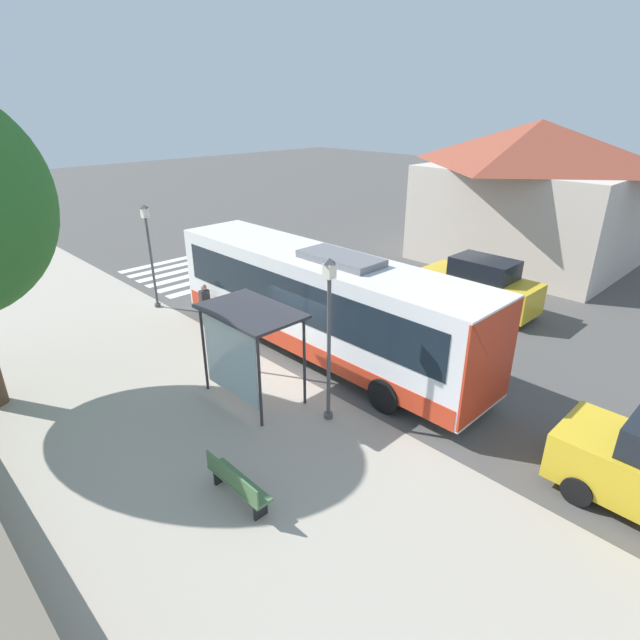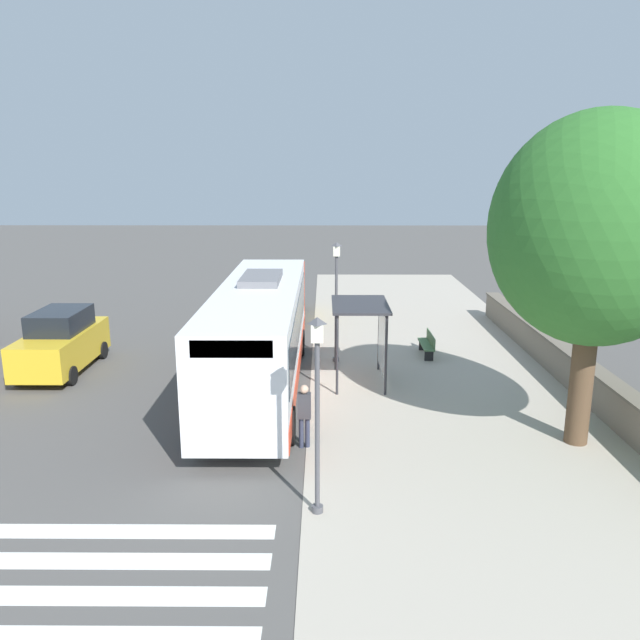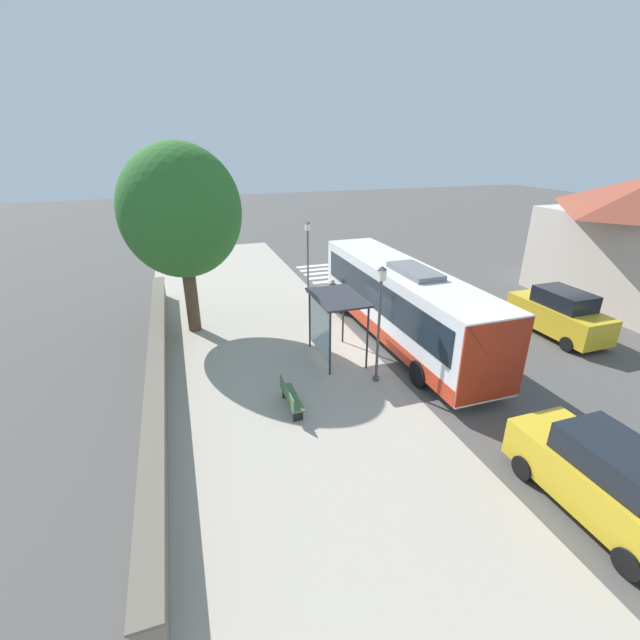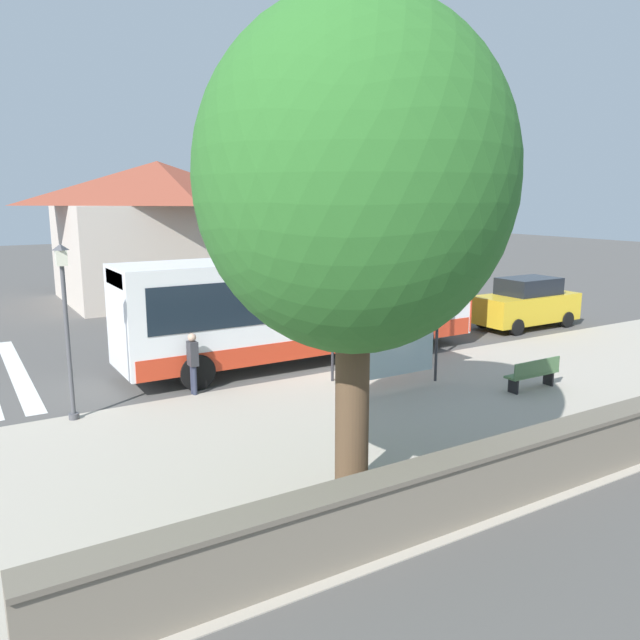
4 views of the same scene
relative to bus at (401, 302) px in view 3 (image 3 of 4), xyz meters
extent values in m
plane|color=#514F4C|center=(-1.60, -0.36, -1.85)|extent=(120.00, 120.00, 0.00)
cube|color=#ADA393|center=(-6.10, -0.36, -1.84)|extent=(9.00, 44.00, 0.02)
cube|color=silver|center=(3.40, 8.27, -1.85)|extent=(9.00, 0.50, 0.01)
cube|color=silver|center=(3.40, 9.22, -1.85)|extent=(9.00, 0.50, 0.01)
cube|color=silver|center=(3.40, 10.17, -1.85)|extent=(9.00, 0.50, 0.01)
cube|color=silver|center=(3.40, 11.12, -1.85)|extent=(9.00, 0.50, 0.01)
cube|color=silver|center=(3.40, 12.07, -1.85)|extent=(9.00, 0.50, 0.01)
cube|color=silver|center=(3.40, 13.02, -1.85)|extent=(9.00, 0.50, 0.01)
cube|color=slate|center=(-10.15, -0.36, -1.32)|extent=(0.50, 20.00, 1.07)
cube|color=#685F52|center=(-10.15, -0.36, -0.74)|extent=(0.60, 20.00, 0.08)
cube|color=white|center=(0.00, 0.02, 0.05)|extent=(2.46, 11.96, 2.91)
cube|color=black|center=(0.00, 0.02, 0.43)|extent=(2.50, 11.00, 1.28)
cube|color=red|center=(0.00, 0.02, -1.11)|extent=(2.50, 11.72, 0.58)
cube|color=red|center=(0.00, -5.93, 0.05)|extent=(2.50, 0.06, 2.79)
cube|color=black|center=(0.00, 5.96, 1.21)|extent=(1.85, 0.08, 0.41)
cube|color=slate|center=(0.00, -0.88, 1.61)|extent=(1.23, 2.63, 0.22)
cylinder|color=black|center=(-1.15, 4.20, -1.35)|extent=(0.30, 1.00, 1.00)
cylinder|color=black|center=(1.15, 4.20, -1.35)|extent=(0.30, 1.00, 1.00)
cylinder|color=black|center=(-1.15, -3.69, -1.35)|extent=(0.30, 1.00, 1.00)
cylinder|color=black|center=(1.15, -3.69, -1.35)|extent=(0.30, 1.00, 1.00)
cylinder|color=#2D2D33|center=(-2.46, -1.91, -0.55)|extent=(0.08, 0.08, 2.60)
cylinder|color=#2D2D33|center=(-2.46, 0.62, -0.55)|extent=(0.08, 0.08, 2.60)
cylinder|color=#2D2D33|center=(-3.98, -1.91, -0.55)|extent=(0.08, 0.08, 2.60)
cylinder|color=#2D2D33|center=(-3.98, 0.62, -0.55)|extent=(0.08, 0.08, 2.60)
cube|color=#2D2D33|center=(-3.22, -0.65, 0.78)|extent=(1.82, 2.84, 0.08)
cube|color=silver|center=(-3.96, -0.65, -0.42)|extent=(0.03, 2.28, 2.08)
cylinder|color=#2D3347|center=(-1.63, 4.44, -1.45)|extent=(0.12, 0.12, 0.81)
cylinder|color=#2D3347|center=(-1.47, 4.44, -1.45)|extent=(0.12, 0.12, 0.81)
cube|color=#333338|center=(-1.55, 4.44, -0.72)|extent=(0.34, 0.22, 0.65)
sphere|color=tan|center=(-1.55, 4.44, -0.28)|extent=(0.22, 0.22, 0.22)
cube|color=#4C7247|center=(-5.93, -3.64, -1.40)|extent=(0.40, 1.76, 0.06)
cube|color=#4C7247|center=(-6.10, -3.64, -1.17)|extent=(0.04, 1.76, 0.40)
cube|color=black|center=(-5.93, -4.35, -1.63)|extent=(0.32, 0.06, 0.45)
cube|color=black|center=(-5.93, -2.94, -1.63)|extent=(0.32, 0.06, 0.45)
cylinder|color=#4C4C51|center=(-1.92, 7.56, -1.77)|extent=(0.24, 0.24, 0.16)
cylinder|color=#4C4C51|center=(-1.92, 7.56, -0.01)|extent=(0.10, 0.10, 3.68)
cube|color=silver|center=(-1.92, 7.56, 2.00)|extent=(0.24, 0.24, 0.35)
pyramid|color=#4C4C51|center=(-1.92, 7.56, 2.25)|extent=(0.28, 0.28, 0.14)
cylinder|color=#4C4C51|center=(-2.49, -2.86, -1.77)|extent=(0.24, 0.24, 0.16)
cylinder|color=#4C4C51|center=(-2.49, -2.86, 0.11)|extent=(0.10, 0.10, 3.93)
cube|color=silver|center=(-2.49, -2.86, 2.25)|extent=(0.24, 0.24, 0.35)
pyramid|color=#4C4C51|center=(-2.49, -2.86, 2.49)|extent=(0.28, 0.28, 0.14)
cylinder|color=brown|center=(-8.59, 4.10, 0.20)|extent=(0.58, 0.58, 4.10)
ellipsoid|color=#2D6B28|center=(-8.59, 4.10, 3.66)|extent=(5.13, 5.13, 5.64)
cube|color=gold|center=(-0.08, -10.10, -1.04)|extent=(1.86, 4.50, 1.08)
cube|color=black|center=(-0.08, -10.22, -0.17)|extent=(1.58, 2.34, 0.67)
cylinder|color=black|center=(-0.96, -8.64, -1.53)|extent=(0.22, 0.64, 0.64)
cylinder|color=black|center=(0.79, -8.64, -1.53)|extent=(0.22, 0.64, 0.64)
cylinder|color=black|center=(-0.96, -11.57, -1.53)|extent=(0.22, 0.64, 0.64)
cube|color=gold|center=(7.15, -1.75, -1.00)|extent=(1.84, 4.56, 1.17)
cube|color=black|center=(7.15, -1.86, -0.05)|extent=(1.56, 2.37, 0.73)
cylinder|color=black|center=(6.28, -0.26, -1.53)|extent=(0.22, 0.64, 0.64)
cylinder|color=black|center=(8.01, -0.26, -1.53)|extent=(0.22, 0.64, 0.64)
cylinder|color=black|center=(6.28, -3.23, -1.53)|extent=(0.22, 0.64, 0.64)
cylinder|color=black|center=(8.01, -3.23, -1.53)|extent=(0.22, 0.64, 0.64)
camera|label=1|loc=(-10.43, -10.65, 5.87)|focal=28.00mm
camera|label=2|loc=(-2.04, 19.16, 5.07)|focal=35.00mm
camera|label=3|loc=(-8.90, -15.35, 6.42)|focal=24.00mm
camera|label=4|loc=(-17.00, 9.83, 3.37)|focal=35.00mm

